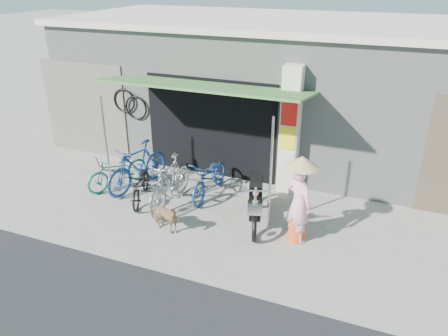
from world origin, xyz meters
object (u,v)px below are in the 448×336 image
at_px(bike_black, 141,185).
at_px(bike_blue, 138,166).
at_px(nun, 299,200).
at_px(bike_silver, 170,182).
at_px(bike_navy, 210,177).
at_px(moped, 255,200).
at_px(bike_teal, 118,170).
at_px(street_dog, 165,218).

bearing_deg(bike_black, bike_blue, 108.23).
bearing_deg(nun, bike_silver, 27.51).
xyz_separation_m(bike_navy, moped, (1.33, -0.70, 0.04)).
height_order(bike_silver, bike_navy, bike_silver).
bearing_deg(nun, moped, 13.45).
relative_size(bike_teal, moped, 0.87).
xyz_separation_m(bike_silver, street_dog, (0.41, -1.02, -0.25)).
height_order(bike_teal, bike_silver, bike_silver).
height_order(bike_black, bike_silver, bike_silver).
bearing_deg(bike_silver, moped, -0.00).
bearing_deg(bike_black, nun, -23.20).
bearing_deg(bike_navy, moped, -26.88).
distance_m(bike_teal, bike_navy, 2.29).
bearing_deg(nun, bike_teal, 25.60).
bearing_deg(bike_teal, street_dog, -10.35).
xyz_separation_m(bike_navy, street_dog, (-0.23, -1.76, -0.15)).
height_order(street_dog, nun, nun).
bearing_deg(moped, bike_teal, 158.67).
bearing_deg(street_dog, bike_black, 65.09).
bearing_deg(bike_teal, nun, 15.38).
relative_size(bike_blue, bike_navy, 1.08).
distance_m(bike_teal, moped, 3.59).
bearing_deg(street_dog, bike_silver, 37.02).
relative_size(bike_blue, nun, 1.07).
relative_size(bike_black, nun, 0.84).
distance_m(bike_blue, bike_navy, 1.78).
distance_m(bike_black, bike_silver, 0.75).
height_order(street_dog, moped, moped).
height_order(bike_black, street_dog, bike_black).
distance_m(bike_black, bike_navy, 1.59).
bearing_deg(bike_silver, street_dog, -69.49).
bearing_deg(bike_blue, street_dog, -29.71).
bearing_deg(street_dog, bike_navy, 7.64).
height_order(bike_blue, moped, bike_blue).
xyz_separation_m(bike_black, street_dog, (1.13, -0.95, -0.08)).
bearing_deg(bike_navy, street_dog, -96.66).
distance_m(bike_silver, bike_navy, 0.99).
bearing_deg(nun, bike_navy, 8.89).
distance_m(bike_teal, bike_silver, 1.64).
relative_size(bike_silver, street_dog, 2.53).
bearing_deg(bike_teal, moped, 18.87).
bearing_deg(nun, bike_blue, 23.05).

